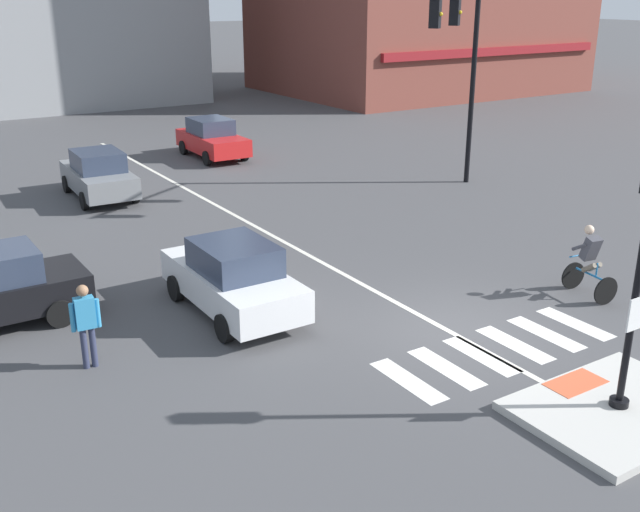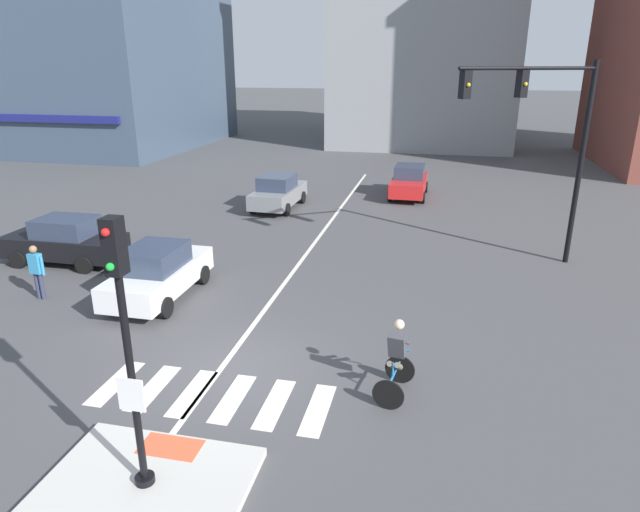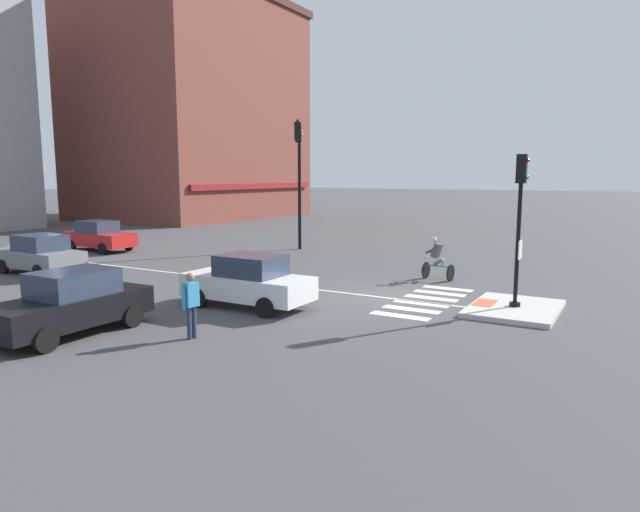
{
  "view_description": "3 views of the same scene",
  "coord_description": "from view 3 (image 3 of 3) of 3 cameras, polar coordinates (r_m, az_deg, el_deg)",
  "views": [
    {
      "loc": [
        -10.08,
        -10.28,
        6.73
      ],
      "look_at": [
        -1.45,
        3.24,
        0.96
      ],
      "focal_mm": 41.64,
      "sensor_mm": 36.0,
      "label": 1
    },
    {
      "loc": [
        4.37,
        -10.26,
        6.64
      ],
      "look_at": [
        1.29,
        3.64,
        1.62
      ],
      "focal_mm": 30.67,
      "sensor_mm": 36.0,
      "label": 2
    },
    {
      "loc": [
        -17.08,
        -6.94,
        4.03
      ],
      "look_at": [
        0.79,
        3.41,
        1.06
      ],
      "focal_mm": 31.24,
      "sensor_mm": 36.0,
      "label": 3
    }
  ],
  "objects": [
    {
      "name": "ground_plane",
      "position": [
        18.87,
        7.8,
        -4.21
      ],
      "size": [
        300.0,
        300.0,
        0.0
      ],
      "primitive_type": "plane",
      "color": "#474749"
    },
    {
      "name": "tactile_pad_front",
      "position": [
        17.96,
        16.53,
        -4.61
      ],
      "size": [
        1.1,
        0.6,
        0.01
      ],
      "primitive_type": "cube",
      "color": "#DB5B38",
      "rests_on": "traffic_island"
    },
    {
      "name": "crosswalk_stripe_b",
      "position": [
        17.25,
        9.33,
        -5.41
      ],
      "size": [
        0.44,
        1.8,
        0.01
      ],
      "primitive_type": "cube",
      "color": "silver",
      "rests_on": "ground"
    },
    {
      "name": "cyclist",
      "position": [
        22.14,
        11.89,
        -0.18
      ],
      "size": [
        0.81,
        1.17,
        1.68
      ],
      "color": "black",
      "rests_on": "ground"
    },
    {
      "name": "car_white_westbound_near",
      "position": [
        17.32,
        -7.35,
        -2.58
      ],
      "size": [
        1.86,
        4.11,
        1.64
      ],
      "color": "white",
      "rests_on": "ground"
    },
    {
      "name": "pedestrian_at_curb_left",
      "position": [
        14.19,
        -13.09,
        -4.42
      ],
      "size": [
        0.55,
        0.25,
        1.67
      ],
      "color": "#2D334C",
      "rests_on": "ground"
    },
    {
      "name": "lane_centre_line",
      "position": [
        24.22,
        -14.9,
        -1.65
      ],
      "size": [
        0.14,
        28.0,
        0.01
      ],
      "primitive_type": "cube",
      "color": "silver",
      "rests_on": "ground"
    },
    {
      "name": "crosswalk_stripe_f",
      "position": [
        20.63,
        12.95,
        -3.26
      ],
      "size": [
        0.44,
        1.8,
        0.01
      ],
      "primitive_type": "cube",
      "color": "silver",
      "rests_on": "ground"
    },
    {
      "name": "crosswalk_stripe_a",
      "position": [
        16.42,
        8.19,
        -6.08
      ],
      "size": [
        0.44,
        1.8,
        0.01
      ],
      "primitive_type": "cube",
      "color": "silver",
      "rests_on": "ground"
    },
    {
      "name": "traffic_light_mast",
      "position": [
        29.21,
        -2.17,
        9.49
      ],
      "size": [
        4.37,
        2.74,
        6.77
      ],
      "color": "black",
      "rests_on": "ground"
    },
    {
      "name": "crosswalk_stripe_d",
      "position": [
        18.93,
        11.31,
        -4.24
      ],
      "size": [
        0.44,
        1.8,
        0.01
      ],
      "primitive_type": "cube",
      "color": "silver",
      "rests_on": "ground"
    },
    {
      "name": "building_far_block",
      "position": [
        57.49,
        -12.99,
        14.41
      ],
      "size": [
        20.25,
        15.63,
        20.87
      ],
      "color": "brown",
      "rests_on": "ground"
    },
    {
      "name": "car_grey_westbound_distant",
      "position": [
        25.77,
        -26.78,
        0.14
      ],
      "size": [
        1.97,
        4.17,
        1.64
      ],
      "color": "slate",
      "rests_on": "ground"
    },
    {
      "name": "car_red_eastbound_distant",
      "position": [
        32.38,
        -21.69,
        1.91
      ],
      "size": [
        1.9,
        4.13,
        1.64
      ],
      "color": "red",
      "rests_on": "ground"
    },
    {
      "name": "signal_pole",
      "position": [
        17.4,
        19.76,
        3.88
      ],
      "size": [
        0.44,
        0.38,
        4.51
      ],
      "color": "black",
      "rests_on": "traffic_island"
    },
    {
      "name": "car_black_cross_left",
      "position": [
        15.62,
        -24.17,
        -4.43
      ],
      "size": [
        4.12,
        1.87,
        1.64
      ],
      "color": "black",
      "rests_on": "ground"
    },
    {
      "name": "traffic_island",
      "position": [
        17.8,
        19.3,
        -5.1
      ],
      "size": [
        3.38,
        2.48,
        0.15
      ],
      "primitive_type": "cube",
      "color": "beige",
      "rests_on": "ground"
    },
    {
      "name": "crosswalk_stripe_c",
      "position": [
        18.08,
        10.36,
        -4.8
      ],
      "size": [
        0.44,
        1.8,
        0.01
      ],
      "primitive_type": "cube",
      "color": "silver",
      "rests_on": "ground"
    },
    {
      "name": "crosswalk_stripe_e",
      "position": [
        19.78,
        12.16,
        -3.73
      ],
      "size": [
        0.44,
        1.8,
        0.01
      ],
      "primitive_type": "cube",
      "color": "silver",
      "rests_on": "ground"
    }
  ]
}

